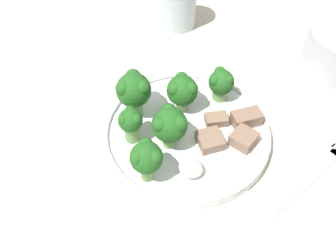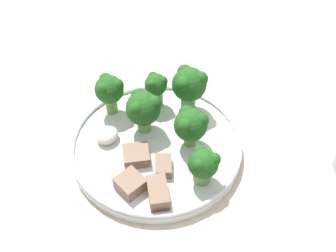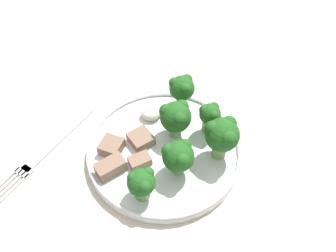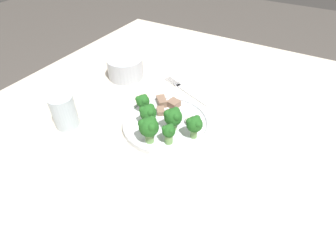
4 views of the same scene
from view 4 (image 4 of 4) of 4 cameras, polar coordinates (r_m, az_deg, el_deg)
ground_plane at (r=1.32m, az=-0.68°, el=-23.49°), size 8.00×8.00×0.00m
table at (r=0.79m, az=-1.03°, el=-3.52°), size 1.28×1.08×0.72m
dinner_plate at (r=0.72m, az=-0.54°, el=0.59°), size 0.23×0.23×0.02m
fork at (r=0.86m, az=4.10°, el=7.60°), size 0.09×0.20×0.00m
cream_bowl at (r=0.93m, az=-9.23°, el=12.27°), size 0.12×0.12×0.07m
drinking_glass at (r=0.75m, az=-21.60°, el=2.66°), size 0.06×0.06×0.09m
broccoli_floret_near_rim_left at (r=0.67m, az=1.14°, el=1.97°), size 0.05×0.05×0.06m
broccoli_floret_center_left at (r=0.63m, az=-4.19°, el=-0.27°), size 0.05×0.05×0.07m
broccoli_floret_back_left at (r=0.69m, az=-4.34°, el=2.90°), size 0.05×0.04×0.06m
broccoli_floret_front_left at (r=0.63m, az=0.17°, el=-1.32°), size 0.03×0.03×0.06m
broccoli_floret_center_back at (r=0.74m, az=-5.57°, el=5.26°), size 0.04×0.04×0.05m
broccoli_floret_mid_cluster at (r=0.65m, az=5.79°, el=0.33°), size 0.04×0.04×0.06m
meat_slice_front_slice at (r=0.77m, az=-1.38°, el=5.41°), size 0.05×0.05×0.02m
meat_slice_middle_slice at (r=0.74m, az=-1.61°, el=3.30°), size 0.04×0.04×0.01m
meat_slice_rear_slice at (r=0.73m, az=1.29°, el=2.72°), size 0.05×0.05×0.02m
meat_slice_edge_slice at (r=0.77m, az=1.46°, el=4.85°), size 0.04×0.04×0.02m
sauce_dollop at (r=0.71m, az=4.93°, el=1.26°), size 0.03×0.03×0.02m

